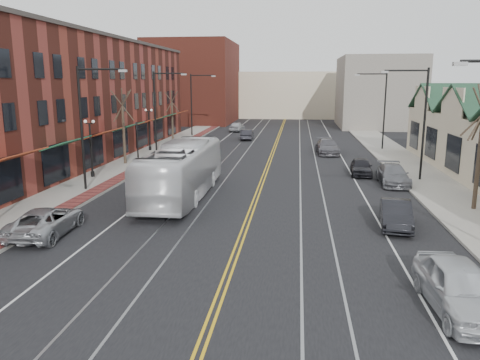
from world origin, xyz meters
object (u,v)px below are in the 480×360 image
(parked_car_d, at_px, (361,167))
(transit_bus, at_px, (182,171))
(parked_car_a, at_px, (460,287))
(parked_suv, at_px, (46,221))
(parked_car_b, at_px, (396,214))
(parked_car_c, at_px, (393,175))

(parked_car_d, bearing_deg, transit_bus, -140.19)
(transit_bus, distance_m, parked_car_a, 18.38)
(parked_car_a, bearing_deg, parked_car_d, 87.39)
(parked_suv, bearing_deg, transit_bus, -123.12)
(parked_car_b, distance_m, parked_car_c, 10.41)
(parked_car_b, bearing_deg, parked_car_c, 86.99)
(parked_suv, distance_m, parked_car_c, 23.01)
(transit_bus, bearing_deg, parked_car_b, 158.77)
(parked_car_c, bearing_deg, parked_suv, -143.02)
(transit_bus, height_order, parked_car_c, transit_bus)
(parked_car_a, bearing_deg, parked_suv, 158.76)
(parked_car_b, xyz_separation_m, parked_car_d, (0.00, 13.49, -0.00))
(parked_suv, xyz_separation_m, parked_car_a, (17.03, -5.55, 0.14))
(parked_car_c, relative_size, parked_car_d, 1.22)
(parked_car_c, distance_m, parked_car_d, 3.71)
(parked_car_b, height_order, parked_car_c, parked_car_c)
(transit_bus, bearing_deg, parked_suv, 59.96)
(transit_bus, height_order, parked_car_a, transit_bus)
(parked_car_c, bearing_deg, parked_car_d, 119.99)
(parked_suv, relative_size, parked_car_a, 1.02)
(parked_car_a, distance_m, parked_car_c, 19.16)
(parked_car_a, xyz_separation_m, parked_car_d, (-0.23, 22.33, -0.15))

